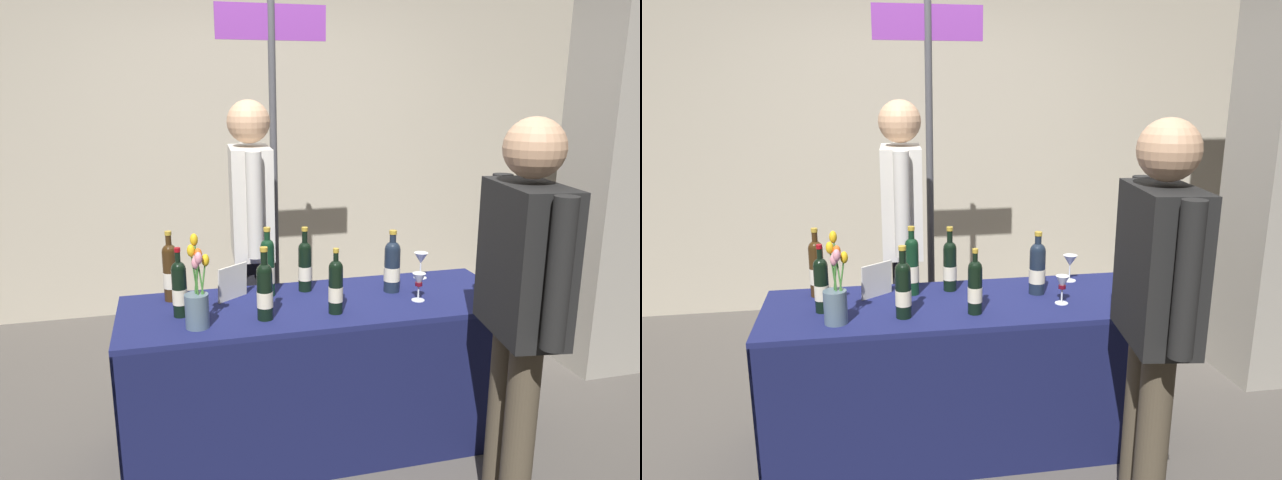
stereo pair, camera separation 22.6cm
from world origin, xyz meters
The scene contains 18 objects.
ground_plane centered at (0.00, 0.00, 0.00)m, with size 12.00×12.00×0.00m, color #514C47.
back_partition centered at (0.00, 2.09, 1.53)m, with size 7.90×0.12×3.06m, color #B2A893.
concrete_pillar centered at (1.93, 0.42, 1.58)m, with size 0.46×0.46×3.16m, color gray.
tasting_table centered at (0.00, 0.00, 0.50)m, with size 1.83×0.64×0.73m.
featured_wine_bottle centered at (-0.64, -0.02, 0.86)m, with size 0.07×0.07×0.31m.
display_bottle_0 centered at (-0.28, -0.14, 0.86)m, with size 0.07×0.07×0.32m.
display_bottle_1 centered at (-0.22, 0.15, 0.87)m, with size 0.07×0.07×0.34m.
display_bottle_2 centered at (-0.67, 0.20, 0.87)m, with size 0.07×0.07×0.33m.
display_bottle_3 centered at (-0.03, 0.18, 0.86)m, with size 0.07×0.07×0.32m.
display_bottle_4 centered at (0.03, -0.15, 0.85)m, with size 0.07×0.07×0.30m.
display_bottle_5 centered at (0.38, 0.06, 0.86)m, with size 0.08×0.08×0.31m.
wine_glass_near_vendor centered at (0.60, 0.22, 0.83)m, with size 0.07×0.07×0.14m.
wine_glass_mid centered at (0.45, -0.10, 0.82)m, with size 0.06×0.06×0.13m.
flower_vase centered at (-0.57, -0.16, 0.85)m, with size 0.11×0.10×0.40m.
brochure_stand centered at (-0.39, 0.15, 0.81)m, with size 0.17×0.01×0.17m, color silver.
vendor_presenter centered at (-0.23, 0.58, 0.98)m, with size 0.23×0.56×1.64m.
taster_foreground_right centered at (0.60, -0.70, 0.96)m, with size 0.27×0.58×1.60m.
booth_signpost centered at (-0.03, 0.99, 1.41)m, with size 0.64×0.04×2.19m.
Camera 1 is at (-0.66, -2.54, 1.70)m, focal length 33.39 mm.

